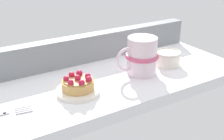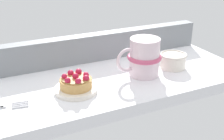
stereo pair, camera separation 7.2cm
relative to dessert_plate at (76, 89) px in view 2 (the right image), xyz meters
The scene contains 6 objects.
ground_plane 7.22cm from the dessert_plate, 34.11° to the left, with size 83.35×30.56×3.03cm, color white.
window_rail_back 18.45cm from the dessert_plate, 71.57° to the left, with size 81.69×3.92×7.96cm, color gray.
dessert_plate is the anchor object (origin of this frame).
raspberry_tart 2.06cm from the dessert_plate, 10.45° to the left, with size 7.57×7.57×3.56cm.
coffee_mug 19.78cm from the dessert_plate, ahead, with size 12.69×9.07×10.11cm.
sugar_bowl 29.48cm from the dessert_plate, ahead, with size 7.48×7.48×4.12cm.
Camera 2 is at (-24.17, -62.85, 32.68)cm, focal length 46.64 mm.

